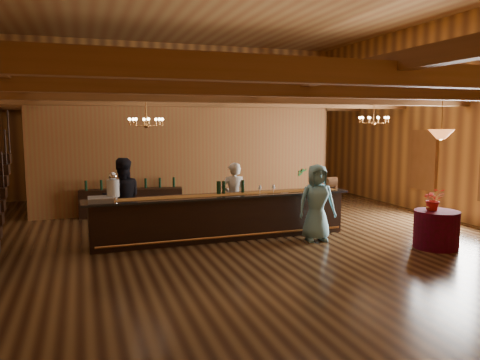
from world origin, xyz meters
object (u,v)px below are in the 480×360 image
object	(u,v)px
raffle_drum	(331,182)
floor_plant	(300,186)
bartender	(234,197)
backbar_shelf	(132,203)
chandelier_right	(374,120)
staff_second	(122,199)
pendant_lamp	(441,134)
guest	(317,203)
beverage_dispenser	(113,187)
tasting_bar	(223,217)
chandelier_left	(146,122)
round_table	(436,229)

from	to	relation	value
raffle_drum	floor_plant	bearing A→B (deg)	75.07
bartender	backbar_shelf	bearing A→B (deg)	-43.24
chandelier_right	staff_second	size ratio (longest dim) A/B	0.43
raffle_drum	chandelier_right	distance (m)	2.73
pendant_lamp	guest	size ratio (longest dim) A/B	0.52
staff_second	floor_plant	distance (m)	6.65
guest	floor_plant	world-z (taller)	guest
raffle_drum	bartender	xyz separation A→B (m)	(-2.27, 0.71, -0.35)
backbar_shelf	chandelier_right	world-z (taller)	chandelier_right
beverage_dispenser	staff_second	bearing A→B (deg)	72.43
raffle_drum	pendant_lamp	size ratio (longest dim) A/B	0.38
tasting_bar	raffle_drum	world-z (taller)	raffle_drum
beverage_dispenser	floor_plant	bearing A→B (deg)	31.50
pendant_lamp	staff_second	size ratio (longest dim) A/B	0.48
raffle_drum	backbar_shelf	xyz separation A→B (m)	(-4.47, 3.31, -0.80)
bartender	guest	xyz separation A→B (m)	(1.46, -1.51, 0.02)
tasting_bar	chandelier_left	world-z (taller)	chandelier_left
beverage_dispenser	chandelier_left	world-z (taller)	chandelier_left
tasting_bar	beverage_dispenser	bearing A→B (deg)	178.81
chandelier_left	floor_plant	bearing A→B (deg)	26.19
backbar_shelf	chandelier_right	bearing A→B (deg)	-9.97
tasting_bar	beverage_dispenser	distance (m)	2.52
backbar_shelf	bartender	xyz separation A→B (m)	(2.19, -2.60, 0.44)
backbar_shelf	round_table	world-z (taller)	round_table
beverage_dispenser	chandelier_right	bearing A→B (deg)	9.18
tasting_bar	bartender	world-z (taller)	bartender
chandelier_right	floor_plant	world-z (taller)	chandelier_right
round_table	chandelier_right	distance (m)	4.12
chandelier_right	bartender	distance (m)	4.65
chandelier_right	floor_plant	distance (m)	3.52
chandelier_right	guest	size ratio (longest dim) A/B	0.46
chandelier_right	backbar_shelf	bearing A→B (deg)	161.36
bartender	guest	distance (m)	2.11
chandelier_left	bartender	distance (m)	2.76
raffle_drum	guest	xyz separation A→B (m)	(-0.81, -0.81, -0.33)
tasting_bar	round_table	bearing A→B (deg)	-29.43
chandelier_left	pendant_lamp	size ratio (longest dim) A/B	0.89
backbar_shelf	staff_second	distance (m)	2.64
chandelier_right	guest	world-z (taller)	chandelier_right
round_table	bartender	size ratio (longest dim) A/B	0.55
chandelier_left	guest	bearing A→B (deg)	-29.66
round_table	staff_second	distance (m)	6.89
tasting_bar	pendant_lamp	xyz separation A→B (m)	(4.06, -2.19, 1.89)
raffle_drum	bartender	distance (m)	2.41
chandelier_left	beverage_dispenser	bearing A→B (deg)	-126.63
beverage_dispenser	bartender	xyz separation A→B (m)	(2.89, 0.71, -0.46)
pendant_lamp	staff_second	bearing A→B (deg)	154.53
backbar_shelf	tasting_bar	bearing A→B (deg)	-54.27
round_table	floor_plant	xyz separation A→B (m)	(-0.28, 5.97, 0.19)
tasting_bar	pendant_lamp	size ratio (longest dim) A/B	6.80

